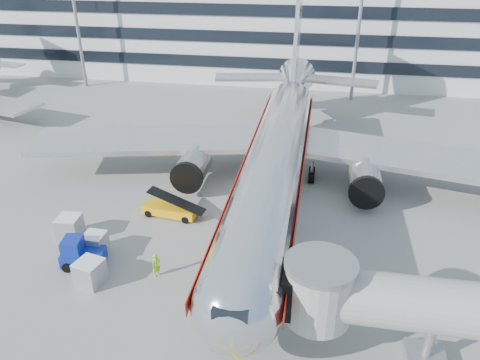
% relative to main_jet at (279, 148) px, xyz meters
% --- Properties ---
extents(ground, '(180.00, 180.00, 0.00)m').
position_rel_main_jet_xyz_m(ground, '(0.00, -11.72, -4.23)').
color(ground, gray).
rests_on(ground, ground).
extents(lead_in_line, '(0.25, 70.00, 0.01)m').
position_rel_main_jet_xyz_m(lead_in_line, '(0.00, -1.72, -4.23)').
color(lead_in_line, yellow).
rests_on(lead_in_line, ground).
extents(main_jet, '(50.95, 48.70, 16.06)m').
position_rel_main_jet_xyz_m(main_jet, '(0.00, 0.00, 0.00)').
color(main_jet, silver).
rests_on(main_jet, ground).
extents(jet_bridge, '(17.80, 4.50, 7.00)m').
position_rel_main_jet_xyz_m(jet_bridge, '(12.18, -19.72, -0.36)').
color(jet_bridge, silver).
rests_on(jet_bridge, ground).
extents(terminal, '(150.00, 24.25, 15.60)m').
position_rel_main_jet_xyz_m(terminal, '(0.00, 46.23, 3.57)').
color(terminal, silver).
rests_on(terminal, ground).
extents(belt_loader, '(5.11, 2.30, 2.40)m').
position_rel_main_jet_xyz_m(belt_loader, '(-8.67, -6.81, -3.55)').
color(belt_loader, '#EDA609').
rests_on(belt_loader, ground).
extents(baggage_tug, '(3.30, 2.39, 2.29)m').
position_rel_main_jet_xyz_m(baggage_tug, '(-13.03, -14.71, -3.24)').
color(baggage_tug, navy).
rests_on(baggage_tug, ground).
extents(cargo_container_left, '(1.66, 1.66, 1.69)m').
position_rel_main_jet_xyz_m(cargo_container_left, '(-12.64, -13.12, -3.38)').
color(cargo_container_left, '#AEB0B5').
rests_on(cargo_container_left, ground).
extents(cargo_container_right, '(1.86, 1.86, 1.86)m').
position_rel_main_jet_xyz_m(cargo_container_right, '(-15.63, -11.40, -3.30)').
color(cargo_container_right, '#AEB0B5').
rests_on(cargo_container_right, ground).
extents(cargo_container_front, '(2.07, 2.07, 1.83)m').
position_rel_main_jet_xyz_m(cargo_container_front, '(-11.38, -16.52, -3.32)').
color(cargo_container_front, '#AEB0B5').
rests_on(cargo_container_front, ground).
extents(ramp_worker, '(0.76, 0.79, 1.82)m').
position_rel_main_jet_xyz_m(ramp_worker, '(-7.12, -14.91, -3.33)').
color(ramp_worker, '#92D716').
rests_on(ramp_worker, ground).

